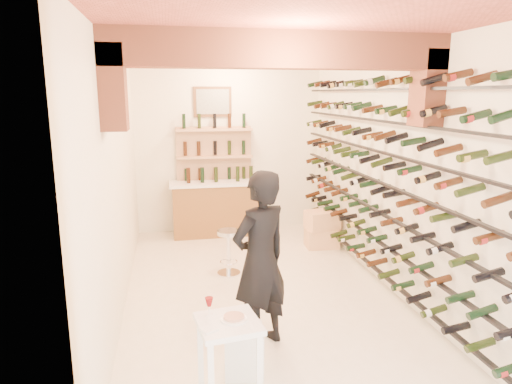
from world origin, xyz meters
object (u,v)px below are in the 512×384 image
at_px(person, 260,261).
at_px(chrome_barstool, 228,249).
at_px(white_stool, 244,350).
at_px(back_counter, 216,207).
at_px(crate_lower, 322,238).
at_px(wine_rack, 373,174).
at_px(tasting_table, 228,335).

height_order(person, chrome_barstool, person).
xyz_separation_m(white_stool, person, (0.25, 0.45, 0.71)).
distance_m(back_counter, white_stool, 4.41).
distance_m(back_counter, crate_lower, 2.05).
bearing_deg(back_counter, wine_rack, -55.34).
bearing_deg(crate_lower, tasting_table, -119.73).
relative_size(white_stool, chrome_barstool, 0.67).
bearing_deg(wine_rack, person, -144.18).
height_order(tasting_table, white_stool, tasting_table).
bearing_deg(back_counter, person, -89.50).
relative_size(wine_rack, tasting_table, 6.40).
distance_m(back_counter, tasting_table, 4.78).
distance_m(white_stool, chrome_barstool, 2.43).
relative_size(back_counter, chrome_barstool, 2.55).
distance_m(tasting_table, person, 0.98).
bearing_deg(wine_rack, crate_lower, 94.76).
height_order(wine_rack, back_counter, wine_rack).
distance_m(wine_rack, back_counter, 3.38).
bearing_deg(person, wine_rack, -173.83).
height_order(back_counter, crate_lower, back_counter).
distance_m(wine_rack, chrome_barstool, 2.30).
bearing_deg(tasting_table, back_counter, 77.34).
height_order(chrome_barstool, crate_lower, chrome_barstool).
bearing_deg(wine_rack, back_counter, 124.66).
height_order(wine_rack, crate_lower, wine_rack).
xyz_separation_m(back_counter, crate_lower, (1.70, -1.08, -0.37)).
bearing_deg(crate_lower, back_counter, 147.68).
bearing_deg(person, chrome_barstool, -117.61).
height_order(tasting_table, chrome_barstool, tasting_table).
relative_size(wine_rack, person, 3.05).
xyz_separation_m(person, crate_lower, (1.67, 2.87, -0.77)).
xyz_separation_m(wine_rack, tasting_table, (-2.23, -2.11, -0.95)).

